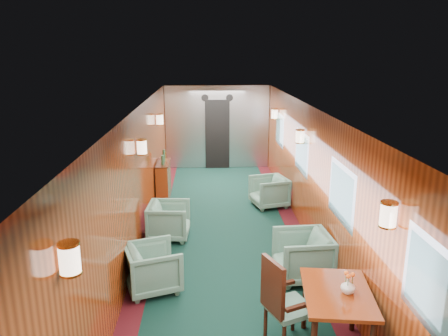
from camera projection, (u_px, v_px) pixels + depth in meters
name	position (u px, v px, depth m)	size (l,w,h in m)	color
room	(228.00, 163.00, 6.79)	(12.00, 12.10, 2.40)	black
bulkhead	(217.00, 128.00, 12.61)	(2.98, 0.17, 2.39)	silver
windows_right	(318.00, 169.00, 7.15)	(0.02, 8.60, 0.80)	#A9ABB0
wall_sconces	(227.00, 146.00, 7.30)	(2.97, 7.97, 0.25)	#FFE5C6
dining_table	(337.00, 302.00, 4.80)	(0.86, 1.13, 0.78)	maroon
side_chair	(282.00, 300.00, 4.92)	(0.64, 0.66, 1.12)	#214D43
credenza	(164.00, 179.00, 10.19)	(0.30, 0.94, 1.12)	maroon
flower_vase	(348.00, 286.00, 4.71)	(0.16, 0.16, 0.17)	beige
armchair_left_near	(153.00, 268.00, 6.21)	(0.72, 0.74, 0.68)	#214D43
armchair_left_far	(169.00, 221.00, 7.95)	(0.72, 0.74, 0.67)	#214D43
armchair_right_near	(302.00, 256.00, 6.52)	(0.78, 0.80, 0.73)	#214D43
armchair_right_far	(269.00, 192.00, 9.59)	(0.72, 0.74, 0.67)	#214D43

